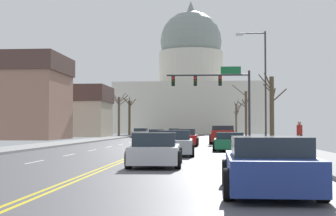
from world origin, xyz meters
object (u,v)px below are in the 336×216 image
at_px(sedan_near_04, 156,150).
at_px(sedan_oncoming_00, 156,135).
at_px(sedan_near_01, 184,138).
at_px(pickup_truck_near_00, 223,135).
at_px(pedestrian_00, 300,133).
at_px(sedan_near_02, 229,142).
at_px(sedan_oncoming_01, 141,133).
at_px(signal_gantry, 219,87).
at_px(sedan_oncoming_02, 174,132).
at_px(bicycle_parked, 265,140).
at_px(sedan_near_03, 174,144).
at_px(sedan_near_05, 268,166).
at_px(street_lamp_right, 262,78).

relative_size(sedan_near_04, sedan_oncoming_00, 0.94).
distance_m(sedan_near_01, sedan_oncoming_00, 18.08).
distance_m(pickup_truck_near_00, pedestrian_00, 14.25).
xyz_separation_m(sedan_near_02, sedan_oncoming_01, (-10.36, 36.42, 0.05)).
relative_size(signal_gantry, sedan_oncoming_02, 1.73).
height_order(sedan_oncoming_02, bicycle_parked, sedan_oncoming_02).
relative_size(sedan_near_02, sedan_near_03, 1.02).
height_order(sedan_near_05, sedan_oncoming_02, sedan_near_05).
xyz_separation_m(sedan_near_02, sedan_near_03, (-3.04, -5.57, 0.06)).
bearing_deg(sedan_oncoming_00, pedestrian_00, -65.88).
distance_m(sedan_near_02, sedan_oncoming_01, 37.87).
height_order(sedan_near_02, sedan_oncoming_00, sedan_oncoming_00).
bearing_deg(pickup_truck_near_00, sedan_oncoming_00, 122.02).
relative_size(sedan_near_03, sedan_near_05, 1.02).
bearing_deg(signal_gantry, sedan_near_04, -96.14).
bearing_deg(sedan_near_01, sedan_near_02, -64.90).
distance_m(signal_gantry, sedan_near_01, 11.26).
xyz_separation_m(sedan_oncoming_00, sedan_oncoming_02, (0.34, 24.70, 0.00)).
distance_m(pedestrian_00, bicycle_parked, 7.46).
height_order(sedan_near_02, sedan_oncoming_01, sedan_oncoming_01).
bearing_deg(sedan_near_01, sedan_oncoming_02, 94.80).
relative_size(signal_gantry, sedan_near_01, 1.73).
distance_m(sedan_near_05, pedestrian_00, 19.60).
height_order(sedan_near_03, sedan_oncoming_02, sedan_near_03).
bearing_deg(street_lamp_right, bicycle_parked, -89.13).
xyz_separation_m(sedan_near_02, sedan_near_04, (-3.28, -12.46, 0.04)).
bearing_deg(sedan_near_03, sedan_near_02, 61.35).
distance_m(pickup_truck_near_00, sedan_near_04, 25.71).
distance_m(pickup_truck_near_00, sedan_near_03, 18.86).
bearing_deg(bicycle_parked, sedan_near_02, -113.68).
relative_size(street_lamp_right, sedan_oncoming_01, 1.88).
relative_size(pickup_truck_near_00, bicycle_parked, 3.02).
bearing_deg(pedestrian_00, sedan_oncoming_02, 102.27).
bearing_deg(bicycle_parked, sedan_near_04, -107.99).
distance_m(signal_gantry, sedan_oncoming_01, 22.93).
xyz_separation_m(pickup_truck_near_00, sedan_oncoming_00, (-6.98, 11.16, -0.15)).
bearing_deg(sedan_near_02, street_lamp_right, 70.94).
height_order(sedan_near_03, sedan_near_04, sedan_near_03).
xyz_separation_m(sedan_near_03, sedan_near_04, (-0.24, -6.89, -0.01)).
distance_m(sedan_near_02, pedestrian_00, 4.22).
xyz_separation_m(sedan_near_02, pedestrian_00, (4.14, -0.60, 0.52)).
distance_m(sedan_near_05, sedan_oncoming_02, 68.96).
xyz_separation_m(street_lamp_right, pickup_truck_near_00, (-2.91, 4.55, -4.60)).
bearing_deg(sedan_near_01, sedan_oncoming_00, 102.44).
relative_size(sedan_near_03, sedan_near_04, 1.04).
height_order(pickup_truck_near_00, sedan_oncoming_02, pickup_truck_near_00).
bearing_deg(sedan_oncoming_00, pickup_truck_near_00, -57.98).
height_order(street_lamp_right, sedan_oncoming_02, street_lamp_right).
xyz_separation_m(signal_gantry, sedan_near_02, (0.17, -16.41, -4.67)).
xyz_separation_m(sedan_near_01, sedan_near_05, (3.05, -26.29, -0.02)).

